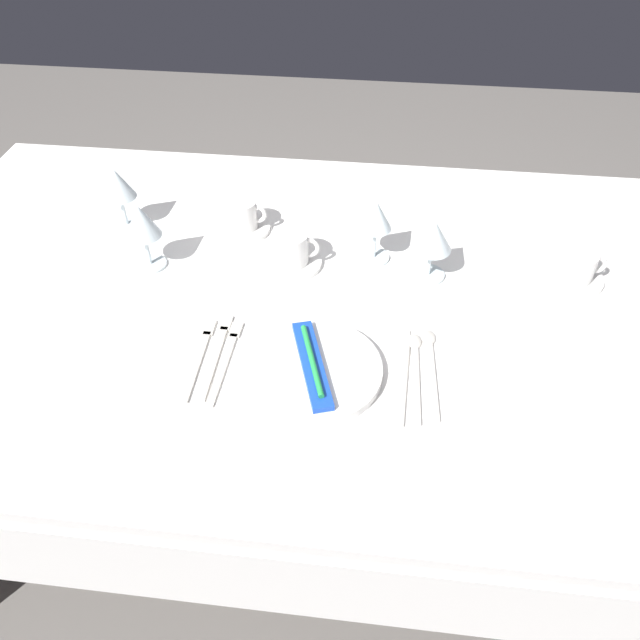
% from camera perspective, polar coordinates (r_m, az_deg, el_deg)
% --- Properties ---
extents(ground_plane, '(6.00, 6.00, 0.00)m').
position_cam_1_polar(ground_plane, '(1.85, -0.82, -15.34)').
color(ground_plane, slate).
extents(dining_table, '(1.80, 1.11, 0.74)m').
position_cam_1_polar(dining_table, '(1.34, -1.10, -0.09)').
color(dining_table, white).
rests_on(dining_table, ground).
extents(dinner_plate, '(0.25, 0.25, 0.02)m').
position_cam_1_polar(dinner_plate, '(1.11, -0.72, -4.57)').
color(dinner_plate, white).
rests_on(dinner_plate, dining_table).
extents(toothbrush_package, '(0.10, 0.21, 0.02)m').
position_cam_1_polar(toothbrush_package, '(1.10, -0.73, -3.97)').
color(toothbrush_package, blue).
rests_on(toothbrush_package, dinner_plate).
extents(fork_outer, '(0.02, 0.21, 0.00)m').
position_cam_1_polar(fork_outer, '(1.15, -8.53, -3.43)').
color(fork_outer, beige).
rests_on(fork_outer, dining_table).
extents(fork_inner, '(0.02, 0.22, 0.00)m').
position_cam_1_polar(fork_inner, '(1.17, -9.35, -2.86)').
color(fork_inner, beige).
rests_on(fork_inner, dining_table).
extents(fork_salad, '(0.02, 0.21, 0.00)m').
position_cam_1_polar(fork_salad, '(1.17, -10.86, -3.15)').
color(fork_salad, beige).
rests_on(fork_salad, dining_table).
extents(dinner_knife, '(0.03, 0.23, 0.00)m').
position_cam_1_polar(dinner_knife, '(1.12, 7.48, -5.14)').
color(dinner_knife, beige).
rests_on(dinner_knife, dining_table).
extents(spoon_soup, '(0.03, 0.22, 0.01)m').
position_cam_1_polar(spoon_soup, '(1.14, 8.62, -4.11)').
color(spoon_soup, beige).
rests_on(spoon_soup, dining_table).
extents(spoon_dessert, '(0.03, 0.22, 0.01)m').
position_cam_1_polar(spoon_dessert, '(1.15, 9.99, -3.75)').
color(spoon_dessert, beige).
rests_on(spoon_dessert, dining_table).
extents(saucer_left, '(0.13, 0.13, 0.01)m').
position_cam_1_polar(saucer_left, '(1.35, -2.69, 5.23)').
color(saucer_left, white).
rests_on(saucer_left, dining_table).
extents(coffee_cup_left, '(0.10, 0.08, 0.07)m').
position_cam_1_polar(coffee_cup_left, '(1.33, -2.67, 6.59)').
color(coffee_cup_left, white).
rests_on(coffee_cup_left, saucer_left).
extents(saucer_right, '(0.13, 0.13, 0.01)m').
position_cam_1_polar(saucer_right, '(1.47, -7.06, 8.28)').
color(saucer_right, white).
rests_on(saucer_right, dining_table).
extents(coffee_cup_right, '(0.10, 0.07, 0.07)m').
position_cam_1_polar(coffee_cup_right, '(1.45, -7.12, 9.52)').
color(coffee_cup_right, white).
rests_on(coffee_cup_right, saucer_right).
extents(saucer_far, '(0.14, 0.14, 0.01)m').
position_cam_1_polar(saucer_far, '(1.41, 21.71, 3.58)').
color(saucer_far, white).
rests_on(saucer_far, dining_table).
extents(coffee_cup_far, '(0.11, 0.09, 0.06)m').
position_cam_1_polar(coffee_cup_far, '(1.39, 22.13, 4.71)').
color(coffee_cup_far, white).
rests_on(coffee_cup_far, saucer_far).
extents(wine_glass_centre, '(0.07, 0.07, 0.14)m').
position_cam_1_polar(wine_glass_centre, '(1.32, 5.09, 9.09)').
color(wine_glass_centre, silver).
rests_on(wine_glass_centre, dining_table).
extents(wine_glass_left, '(0.08, 0.08, 0.14)m').
position_cam_1_polar(wine_glass_left, '(1.28, 10.22, 7.33)').
color(wine_glass_left, silver).
rests_on(wine_glass_left, dining_table).
extents(wine_glass_right, '(0.08, 0.08, 0.15)m').
position_cam_1_polar(wine_glass_right, '(1.49, -17.90, 11.48)').
color(wine_glass_right, silver).
rests_on(wine_glass_right, dining_table).
extents(wine_glass_far, '(0.08, 0.08, 0.15)m').
position_cam_1_polar(wine_glass_far, '(1.34, -15.90, 8.37)').
color(wine_glass_far, silver).
rests_on(wine_glass_far, dining_table).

